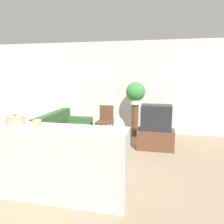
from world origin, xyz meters
The scene contains 11 objects.
ground_plane centered at (0.00, 0.00, 0.00)m, with size 14.00×14.00×0.00m, color gray.
wall_back centered at (0.00, 3.43, 1.35)m, with size 9.00×0.06×2.70m.
couch centered at (-0.57, 1.61, 0.30)m, with size 0.85×1.66×0.84m.
tv_stand centered at (1.60, 1.97, 0.24)m, with size 0.85×0.45×0.47m.
television centered at (1.59, 1.97, 0.77)m, with size 0.70×0.43×0.59m.
wooden_chair centered at (0.19, 2.71, 0.50)m, with size 0.44×0.44×0.88m.
plant_stand centered at (0.99, 2.98, 0.46)m, with size 0.19×0.19×0.91m.
potted_plant centered at (0.99, 2.98, 1.25)m, with size 0.53×0.53×0.62m.
foreground_counter centered at (0.00, -0.42, 0.53)m, with size 2.55×0.44×1.06m.
decorative_bowl centered at (-0.35, -0.42, 1.13)m, with size 0.25×0.25×0.19m.
candle_jar centered at (-0.01, -0.42, 1.10)m, with size 0.12×0.12×0.08m.
Camera 1 is at (1.65, -3.10, 1.79)m, focal length 35.00 mm.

